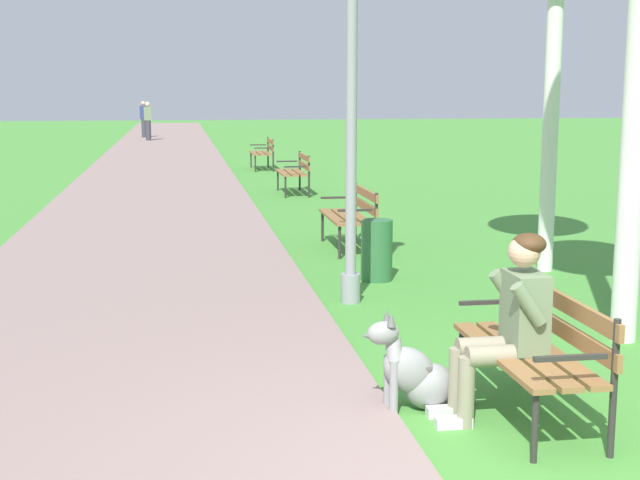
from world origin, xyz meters
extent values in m
cube|color=gray|center=(-2.27, 24.00, 0.02)|extent=(3.83, 60.00, 0.04)
cube|color=olive|center=(0.29, 1.08, 0.45)|extent=(0.14, 1.50, 0.04)
cube|color=olive|center=(0.46, 1.08, 0.45)|extent=(0.14, 1.50, 0.04)
cube|color=olive|center=(0.64, 1.08, 0.45)|extent=(0.14, 1.50, 0.04)
cube|color=olive|center=(0.74, 1.08, 0.59)|extent=(0.04, 1.50, 0.11)
cube|color=olive|center=(0.74, 1.08, 0.77)|extent=(0.04, 1.50, 0.11)
cylinder|color=#2D2B28|center=(0.26, 1.77, 0.23)|extent=(0.04, 0.04, 0.45)
cylinder|color=#2D2B28|center=(0.74, 1.77, 0.43)|extent=(0.04, 0.04, 0.85)
cube|color=#2D2B28|center=(0.46, 1.77, 0.63)|extent=(0.45, 0.04, 0.03)
cylinder|color=#2D2B28|center=(0.26, 0.39, 0.23)|extent=(0.04, 0.04, 0.45)
cylinder|color=#2D2B28|center=(0.74, 0.39, 0.43)|extent=(0.04, 0.04, 0.85)
cube|color=#2D2B28|center=(0.46, 0.39, 0.63)|extent=(0.45, 0.04, 0.03)
cube|color=olive|center=(0.30, 7.52, 0.45)|extent=(0.14, 1.50, 0.04)
cube|color=olive|center=(0.48, 7.52, 0.45)|extent=(0.14, 1.50, 0.04)
cube|color=olive|center=(0.65, 7.52, 0.45)|extent=(0.14, 1.50, 0.04)
cube|color=olive|center=(0.76, 7.52, 0.59)|extent=(0.04, 1.50, 0.11)
cube|color=olive|center=(0.76, 7.52, 0.77)|extent=(0.04, 1.50, 0.11)
cylinder|color=#2D2B28|center=(0.28, 8.21, 0.23)|extent=(0.04, 0.04, 0.45)
cylinder|color=#2D2B28|center=(0.76, 8.21, 0.43)|extent=(0.04, 0.04, 0.85)
cube|color=#2D2B28|center=(0.48, 8.21, 0.63)|extent=(0.45, 0.04, 0.03)
cylinder|color=#2D2B28|center=(0.28, 6.83, 0.23)|extent=(0.04, 0.04, 0.45)
cylinder|color=#2D2B28|center=(0.76, 6.83, 0.43)|extent=(0.04, 0.04, 0.85)
cube|color=#2D2B28|center=(0.48, 6.83, 0.63)|extent=(0.45, 0.04, 0.03)
cube|color=olive|center=(0.39, 14.11, 0.45)|extent=(0.14, 1.50, 0.04)
cube|color=olive|center=(0.57, 14.11, 0.45)|extent=(0.14, 1.50, 0.04)
cube|color=olive|center=(0.74, 14.11, 0.45)|extent=(0.14, 1.50, 0.04)
cube|color=olive|center=(0.85, 14.11, 0.59)|extent=(0.04, 1.50, 0.11)
cube|color=olive|center=(0.85, 14.11, 0.77)|extent=(0.04, 1.50, 0.11)
cylinder|color=#2D2B28|center=(0.37, 14.80, 0.23)|extent=(0.04, 0.04, 0.45)
cylinder|color=#2D2B28|center=(0.85, 14.80, 0.43)|extent=(0.04, 0.04, 0.85)
cube|color=#2D2B28|center=(0.57, 14.80, 0.63)|extent=(0.45, 0.04, 0.03)
cylinder|color=#2D2B28|center=(0.37, 13.42, 0.23)|extent=(0.04, 0.04, 0.45)
cylinder|color=#2D2B28|center=(0.85, 13.42, 0.43)|extent=(0.04, 0.04, 0.85)
cube|color=#2D2B28|center=(0.57, 13.42, 0.63)|extent=(0.45, 0.04, 0.03)
cube|color=olive|center=(0.29, 19.95, 0.45)|extent=(0.14, 1.50, 0.04)
cube|color=olive|center=(0.47, 19.95, 0.45)|extent=(0.14, 1.50, 0.04)
cube|color=olive|center=(0.64, 19.95, 0.45)|extent=(0.14, 1.50, 0.04)
cube|color=olive|center=(0.75, 19.95, 0.59)|extent=(0.04, 1.50, 0.11)
cube|color=olive|center=(0.75, 19.95, 0.77)|extent=(0.04, 1.50, 0.11)
cylinder|color=#2D2B28|center=(0.27, 20.64, 0.23)|extent=(0.04, 0.04, 0.45)
cylinder|color=#2D2B28|center=(0.75, 20.64, 0.43)|extent=(0.04, 0.04, 0.85)
cube|color=#2D2B28|center=(0.47, 20.64, 0.63)|extent=(0.45, 0.04, 0.03)
cylinder|color=#2D2B28|center=(0.27, 19.26, 0.23)|extent=(0.04, 0.04, 0.45)
cylinder|color=#2D2B28|center=(0.75, 19.26, 0.43)|extent=(0.04, 0.04, 0.85)
cube|color=#2D2B28|center=(0.47, 19.26, 0.63)|extent=(0.45, 0.04, 0.03)
cylinder|color=gray|center=(0.25, 1.19, 0.47)|extent=(0.42, 0.14, 0.14)
cylinder|color=gray|center=(0.04, 1.19, 0.24)|extent=(0.11, 0.11, 0.47)
cube|color=silver|center=(-0.04, 1.19, 0.04)|extent=(0.24, 0.09, 0.07)
cylinder|color=gray|center=(0.25, 0.99, 0.47)|extent=(0.42, 0.14, 0.14)
cylinder|color=gray|center=(0.04, 0.99, 0.24)|extent=(0.11, 0.11, 0.47)
cube|color=silver|center=(-0.04, 0.99, 0.04)|extent=(0.24, 0.09, 0.07)
cube|color=#6B7F5B|center=(0.46, 1.09, 0.73)|extent=(0.22, 0.36, 0.52)
cylinder|color=#6B7F5B|center=(0.40, 1.29, 0.83)|extent=(0.25, 0.09, 0.30)
cylinder|color=#6B7F5B|center=(0.40, 0.89, 0.83)|extent=(0.25, 0.09, 0.30)
sphere|color=tan|center=(0.44, 1.09, 1.13)|extent=(0.21, 0.21, 0.21)
ellipsoid|color=#472D19|center=(0.47, 1.09, 1.18)|extent=(0.22, 0.23, 0.14)
ellipsoid|color=gray|center=(-0.10, 1.35, 0.16)|extent=(0.39, 0.31, 0.32)
ellipsoid|color=gray|center=(-0.24, 1.34, 0.29)|extent=(0.52, 0.27, 0.48)
ellipsoid|color=#595959|center=(-0.19, 1.34, 0.32)|extent=(0.37, 0.22, 0.27)
cylinder|color=gray|center=(-0.38, 1.38, 0.19)|extent=(0.06, 0.06, 0.38)
cylinder|color=gray|center=(-0.37, 1.26, 0.19)|extent=(0.06, 0.06, 0.38)
cylinder|color=gray|center=(-0.35, 1.33, 0.43)|extent=(0.13, 0.18, 0.19)
ellipsoid|color=gray|center=(-0.43, 1.32, 0.56)|extent=(0.23, 0.16, 0.16)
cone|color=#595959|center=(-0.53, 1.31, 0.55)|extent=(0.11, 0.10, 0.09)
cone|color=#595959|center=(-0.40, 1.37, 0.66)|extent=(0.06, 0.06, 0.09)
cone|color=#595959|center=(-0.39, 1.28, 0.66)|extent=(0.06, 0.06, 0.09)
cylinder|color=gray|center=(0.10, 1.37, 0.03)|extent=(0.28, 0.07, 0.04)
cylinder|color=gray|center=(-0.04, 4.47, 0.15)|extent=(0.20, 0.20, 0.30)
cylinder|color=gray|center=(-0.04, 4.47, 2.00)|extent=(0.11, 0.11, 4.00)
cylinder|color=silver|center=(2.04, 2.72, 1.97)|extent=(0.22, 0.22, 3.95)
cylinder|color=silver|center=(2.59, 5.70, 1.87)|extent=(0.19, 0.19, 3.73)
cylinder|color=#2D6638|center=(0.46, 5.48, 0.35)|extent=(0.36, 0.36, 0.70)
cylinder|color=#383842|center=(-2.95, 34.02, 0.44)|extent=(0.22, 0.22, 0.88)
cube|color=#6B7F5B|center=(-2.95, 34.02, 1.16)|extent=(0.32, 0.20, 0.56)
sphere|color=beige|center=(-2.95, 34.02, 1.55)|extent=(0.20, 0.20, 0.20)
cylinder|color=#383842|center=(-3.21, 36.46, 0.44)|extent=(0.22, 0.22, 0.88)
cube|color=navy|center=(-3.21, 36.46, 1.16)|extent=(0.32, 0.20, 0.56)
sphere|color=tan|center=(-3.21, 36.46, 1.55)|extent=(0.20, 0.20, 0.20)
camera|label=1|loc=(-1.76, -4.29, 2.17)|focal=49.97mm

